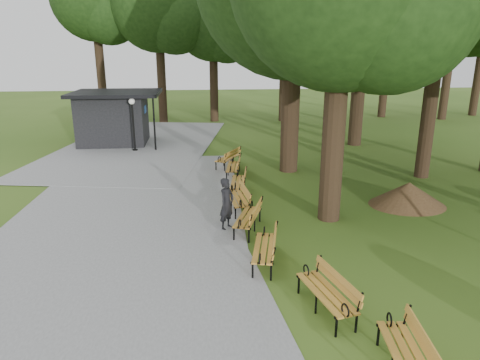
{
  "coord_description": "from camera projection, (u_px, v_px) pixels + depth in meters",
  "views": [
    {
      "loc": [
        -1.45,
        -10.92,
        5.3
      ],
      "look_at": [
        -0.08,
        2.94,
        1.1
      ],
      "focal_mm": 32.47,
      "sensor_mm": 36.0,
      "label": 1
    }
  ],
  "objects": [
    {
      "name": "tree_backdrop",
      "position": [
        302.0,
        8.0,
        31.96
      ],
      "size": [
        37.36,
        9.28,
        16.41
      ],
      "primitive_type": null,
      "color": "black",
      "rests_on": "ground"
    },
    {
      "name": "bench_3",
      "position": [
        248.0,
        217.0,
        13.09
      ],
      "size": [
        1.23,
        2.0,
        0.88
      ],
      "primitive_type": null,
      "rotation": [
        0.0,
        0.0,
        -1.9
      ],
      "color": "#C8872E",
      "rests_on": "ground"
    },
    {
      "name": "bench_0",
      "position": [
        407.0,
        355.0,
        7.19
      ],
      "size": [
        0.88,
        1.97,
        0.88
      ],
      "primitive_type": null,
      "rotation": [
        0.0,
        0.0,
        -1.7
      ],
      "color": "#C8872E",
      "rests_on": "ground"
    },
    {
      "name": "bench_5",
      "position": [
        238.0,
        182.0,
        16.54
      ],
      "size": [
        0.92,
        1.97,
        0.88
      ],
      "primitive_type": null,
      "rotation": [
        0.0,
        0.0,
        -1.72
      ],
      "color": "#C8872E",
      "rests_on": "ground"
    },
    {
      "name": "kiosk",
      "position": [
        113.0,
        118.0,
        25.02
      ],
      "size": [
        4.85,
        4.21,
        3.03
      ],
      "primitive_type": null,
      "rotation": [
        0.0,
        0.0,
        -0.0
      ],
      "color": "black",
      "rests_on": "ground"
    },
    {
      "name": "dirt_mound",
      "position": [
        408.0,
        194.0,
        15.29
      ],
      "size": [
        2.26,
        2.26,
        0.84
      ],
      "primitive_type": "cone",
      "color": "#47301C",
      "rests_on": "ground"
    },
    {
      "name": "person",
      "position": [
        227.0,
        204.0,
        13.13
      ],
      "size": [
        0.67,
        0.71,
        1.62
      ],
      "primitive_type": "imported",
      "rotation": [
        0.0,
        0.0,
        0.92
      ],
      "color": "black",
      "rests_on": "ground"
    },
    {
      "name": "bench_4",
      "position": [
        238.0,
        199.0,
        14.73
      ],
      "size": [
        0.81,
        1.95,
        0.88
      ],
      "primitive_type": null,
      "rotation": [
        0.0,
        0.0,
        -1.48
      ],
      "color": "#C8872E",
      "rests_on": "ground"
    },
    {
      "name": "bench_6",
      "position": [
        233.0,
        167.0,
        18.76
      ],
      "size": [
        0.92,
        1.97,
        0.88
      ],
      "primitive_type": null,
      "rotation": [
        0.0,
        0.0,
        -1.72
      ],
      "color": "#C8872E",
      "rests_on": "ground"
    },
    {
      "name": "path",
      "position": [
        124.0,
        213.0,
        14.54
      ],
      "size": [
        12.0,
        38.0,
        0.06
      ],
      "primitive_type": "cube",
      "color": "gray",
      "rests_on": "ground"
    },
    {
      "name": "lamp_post",
      "position": [
        133.0,
        113.0,
        22.97
      ],
      "size": [
        0.32,
        0.32,
        2.85
      ],
      "color": "black",
      "rests_on": "ground"
    },
    {
      "name": "ground",
      "position": [
        253.0,
        248.0,
        12.07
      ],
      "size": [
        100.0,
        100.0,
        0.0
      ],
      "primitive_type": "plane",
      "color": "#395B1A",
      "rests_on": "ground"
    },
    {
      "name": "bench_1",
      "position": [
        326.0,
        293.0,
        9.02
      ],
      "size": [
        1.04,
        1.99,
        0.88
      ],
      "primitive_type": null,
      "rotation": [
        0.0,
        0.0,
        -1.35
      ],
      "color": "#C8872E",
      "rests_on": "ground"
    },
    {
      "name": "bench_7",
      "position": [
        228.0,
        158.0,
        20.28
      ],
      "size": [
        1.48,
        1.97,
        0.88
      ],
      "primitive_type": null,
      "rotation": [
        0.0,
        0.0,
        -2.08
      ],
      "color": "#C8872E",
      "rests_on": "ground"
    },
    {
      "name": "bench_2",
      "position": [
        264.0,
        248.0,
        11.06
      ],
      "size": [
        1.03,
        1.99,
        0.88
      ],
      "primitive_type": null,
      "rotation": [
        0.0,
        0.0,
        -1.79
      ],
      "color": "#C8872E",
      "rests_on": "ground"
    },
    {
      "name": "lawn_tree_4",
      "position": [
        365.0,
        1.0,
        22.96
      ],
      "size": [
        6.36,
        6.36,
        11.01
      ],
      "color": "black",
      "rests_on": "ground"
    }
  ]
}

